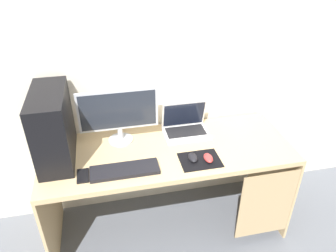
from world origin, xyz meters
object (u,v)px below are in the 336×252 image
Objects in this scene: mouse_left at (193,158)px; cell_phone at (83,176)px; keyboard at (125,170)px; mouse_right at (208,158)px; pc_tower at (53,127)px; monitor at (119,114)px; laptop at (185,126)px.

mouse_left is 0.74× the size of cell_phone.
keyboard is 0.53m from mouse_right.
pc_tower is 0.99m from mouse_right.
monitor is at bearing 143.43° from mouse_left.
monitor is 1.26× the size of keyboard.
mouse_right is (0.94, -0.25, -0.21)m from pc_tower.
mouse_left is (0.43, -0.32, -0.20)m from monitor.
pc_tower reaches higher than mouse_left.
mouse_left is at bearing 0.95° from cell_phone.
mouse_right is at bearing -0.54° from keyboard.
laptop reaches higher than mouse_right.
laptop is 3.36× the size of mouse_left.
cell_phone is (-0.78, 0.01, -0.02)m from mouse_right.
monitor reaches higher than mouse_left.
keyboard is (-0.48, -0.36, -0.04)m from laptop.
keyboard is at bearing 179.46° from mouse_right.
mouse_right is 0.74× the size of cell_phone.
pc_tower reaches higher than laptop.
mouse_left is 0.69m from cell_phone.
laptop is 2.48× the size of cell_phone.
cell_phone is at bearing 179.00° from mouse_right.
pc_tower is at bearing 148.67° from keyboard.
mouse_left is at bearing -14.96° from pc_tower.
laptop is at bearing 7.44° from pc_tower.
pc_tower is at bearing 122.73° from cell_phone.
cell_phone is (-0.26, -0.33, -0.21)m from monitor.
pc_tower reaches higher than monitor.
mouse_left is at bearing 2.61° from keyboard.
monitor reaches higher than keyboard.
pc_tower reaches higher than keyboard.
monitor is (0.41, 0.10, -0.01)m from pc_tower.
keyboard reaches higher than cell_phone.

